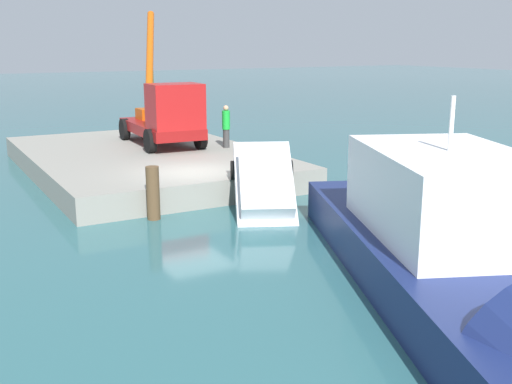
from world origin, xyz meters
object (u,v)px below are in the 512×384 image
Objects in this scene: salvaged_car at (265,196)px; moored_yacht at (502,312)px; dock_worker at (226,126)px; crane_truck at (165,114)px.

moored_yacht reaches higher than salvaged_car.
salvaged_car is (7.63, -2.48, -1.16)m from dock_worker.
dock_worker is 0.12× the size of moored_yacht.
salvaged_car is at bearing -18.05° from dock_worker.
crane_truck is 18.61m from moored_yacht.
salvaged_car is (9.32, -0.37, -1.62)m from crane_truck.
salvaged_car is 0.28× the size of moored_yacht.
crane_truck is 2.24× the size of salvaged_car.
moored_yacht is (16.81, -2.77, -1.36)m from dock_worker.
crane_truck is 9.47m from salvaged_car.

